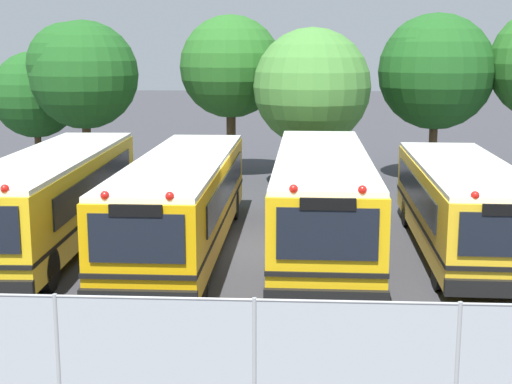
{
  "coord_description": "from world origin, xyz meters",
  "views": [
    {
      "loc": [
        1.19,
        -19.6,
        5.4
      ],
      "look_at": [
        0.06,
        0.0,
        1.6
      ],
      "focal_mm": 51.59,
      "sensor_mm": 36.0,
      "label": 1
    }
  ],
  "objects_px": {
    "tree_2": "(234,67)",
    "tree_3": "(313,89)",
    "school_bus_2": "(322,197)",
    "tree_4": "(434,68)",
    "tree_1": "(79,72)",
    "school_bus_1": "(182,199)",
    "traffic_cone": "(203,370)",
    "school_bus_3": "(463,204)",
    "school_bus_0": "(54,195)",
    "tree_0": "(35,94)"
  },
  "relations": [
    {
      "from": "tree_2",
      "to": "tree_3",
      "type": "xyz_separation_m",
      "value": [
        3.34,
        -2.77,
        -0.8
      ]
    },
    {
      "from": "school_bus_2",
      "to": "tree_4",
      "type": "xyz_separation_m",
      "value": [
        4.85,
        11.17,
        3.19
      ]
    },
    {
      "from": "tree_1",
      "to": "tree_2",
      "type": "distance_m",
      "value": 6.45
    },
    {
      "from": "tree_3",
      "to": "school_bus_1",
      "type": "bearing_deg",
      "value": -110.97
    },
    {
      "from": "tree_2",
      "to": "traffic_cone",
      "type": "distance_m",
      "value": 21.28
    },
    {
      "from": "tree_4",
      "to": "traffic_cone",
      "type": "height_order",
      "value": "tree_4"
    },
    {
      "from": "tree_1",
      "to": "tree_4",
      "type": "relative_size",
      "value": 0.96
    },
    {
      "from": "traffic_cone",
      "to": "school_bus_3",
      "type": "bearing_deg",
      "value": 55.45
    },
    {
      "from": "school_bus_0",
      "to": "school_bus_1",
      "type": "height_order",
      "value": "school_bus_0"
    },
    {
      "from": "tree_4",
      "to": "school_bus_2",
      "type": "bearing_deg",
      "value": -113.48
    },
    {
      "from": "traffic_cone",
      "to": "tree_0",
      "type": "bearing_deg",
      "value": 115.88
    },
    {
      "from": "school_bus_2",
      "to": "tree_4",
      "type": "height_order",
      "value": "tree_4"
    },
    {
      "from": "tree_3",
      "to": "traffic_cone",
      "type": "relative_size",
      "value": 9.5
    },
    {
      "from": "school_bus_0",
      "to": "tree_0",
      "type": "bearing_deg",
      "value": -70.09
    },
    {
      "from": "school_bus_0",
      "to": "tree_4",
      "type": "relative_size",
      "value": 1.63
    },
    {
      "from": "tree_1",
      "to": "school_bus_3",
      "type": "bearing_deg",
      "value": -37.42
    },
    {
      "from": "school_bus_0",
      "to": "school_bus_3",
      "type": "bearing_deg",
      "value": 177.57
    },
    {
      "from": "school_bus_2",
      "to": "school_bus_1",
      "type": "bearing_deg",
      "value": 4.49
    },
    {
      "from": "school_bus_3",
      "to": "traffic_cone",
      "type": "bearing_deg",
      "value": 56.86
    },
    {
      "from": "tree_0",
      "to": "tree_3",
      "type": "distance_m",
      "value": 12.39
    },
    {
      "from": "school_bus_2",
      "to": "traffic_cone",
      "type": "height_order",
      "value": "school_bus_2"
    },
    {
      "from": "school_bus_2",
      "to": "tree_2",
      "type": "distance_m",
      "value": 13.0
    },
    {
      "from": "tree_3",
      "to": "tree_4",
      "type": "height_order",
      "value": "tree_4"
    },
    {
      "from": "school_bus_0",
      "to": "traffic_cone",
      "type": "height_order",
      "value": "school_bus_0"
    },
    {
      "from": "school_bus_1",
      "to": "tree_1",
      "type": "height_order",
      "value": "tree_1"
    },
    {
      "from": "school_bus_0",
      "to": "school_bus_2",
      "type": "bearing_deg",
      "value": 177.69
    },
    {
      "from": "school_bus_2",
      "to": "school_bus_0",
      "type": "bearing_deg",
      "value": 0.04
    },
    {
      "from": "tree_2",
      "to": "school_bus_2",
      "type": "bearing_deg",
      "value": -74.12
    },
    {
      "from": "tree_4",
      "to": "traffic_cone",
      "type": "distance_m",
      "value": 21.47
    },
    {
      "from": "tree_1",
      "to": "school_bus_1",
      "type": "bearing_deg",
      "value": -60.86
    },
    {
      "from": "school_bus_1",
      "to": "tree_2",
      "type": "relative_size",
      "value": 1.65
    },
    {
      "from": "school_bus_2",
      "to": "tree_1",
      "type": "height_order",
      "value": "tree_1"
    },
    {
      "from": "school_bus_2",
      "to": "tree_1",
      "type": "xyz_separation_m",
      "value": [
        -9.6,
        10.17,
        3.05
      ]
    },
    {
      "from": "school_bus_0",
      "to": "tree_3",
      "type": "relative_size",
      "value": 1.79
    },
    {
      "from": "tree_3",
      "to": "tree_4",
      "type": "xyz_separation_m",
      "value": [
        4.96,
        1.82,
        0.76
      ]
    },
    {
      "from": "tree_3",
      "to": "tree_4",
      "type": "relative_size",
      "value": 0.91
    },
    {
      "from": "tree_2",
      "to": "tree_4",
      "type": "xyz_separation_m",
      "value": [
        8.3,
        -0.95,
        -0.04
      ]
    },
    {
      "from": "tree_3",
      "to": "school_bus_0",
      "type": "bearing_deg",
      "value": -128.42
    },
    {
      "from": "tree_1",
      "to": "tree_3",
      "type": "distance_m",
      "value": 9.54
    },
    {
      "from": "school_bus_2",
      "to": "tree_4",
      "type": "distance_m",
      "value": 12.58
    },
    {
      "from": "tree_0",
      "to": "tree_1",
      "type": "xyz_separation_m",
      "value": [
        2.6,
        -1.87,
        1.02
      ]
    },
    {
      "from": "tree_4",
      "to": "tree_0",
      "type": "bearing_deg",
      "value": 177.05
    },
    {
      "from": "tree_2",
      "to": "traffic_cone",
      "type": "relative_size",
      "value": 10.43
    },
    {
      "from": "tree_1",
      "to": "tree_4",
      "type": "bearing_deg",
      "value": 3.94
    },
    {
      "from": "school_bus_1",
      "to": "tree_4",
      "type": "xyz_separation_m",
      "value": [
        8.64,
        11.42,
        3.25
      ]
    },
    {
      "from": "school_bus_3",
      "to": "tree_1",
      "type": "height_order",
      "value": "tree_1"
    },
    {
      "from": "school_bus_2",
      "to": "tree_1",
      "type": "relative_size",
      "value": 1.73
    },
    {
      "from": "school_bus_0",
      "to": "traffic_cone",
      "type": "xyz_separation_m",
      "value": [
        5.31,
        -8.75,
        -1.09
      ]
    },
    {
      "from": "school_bus_3",
      "to": "tree_3",
      "type": "relative_size",
      "value": 1.54
    },
    {
      "from": "school_bus_3",
      "to": "tree_2",
      "type": "relative_size",
      "value": 1.4
    }
  ]
}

